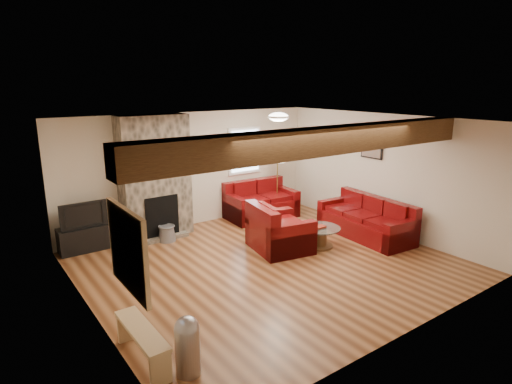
% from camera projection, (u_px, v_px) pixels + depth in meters
% --- Properties ---
extents(room, '(8.00, 8.00, 8.00)m').
position_uv_depth(room, '(269.00, 195.00, 7.25)').
color(room, '#5D3218').
rests_on(room, ground).
extents(floor, '(6.00, 6.00, 0.00)m').
position_uv_depth(floor, '(269.00, 263.00, 7.56)').
color(floor, '#5D3218').
rests_on(floor, ground).
extents(oak_beam, '(6.00, 0.36, 0.38)m').
position_uv_depth(oak_beam, '(324.00, 141.00, 6.00)').
color(oak_beam, '#362010').
rests_on(oak_beam, room).
extents(chimney_breast, '(1.40, 0.67, 2.50)m').
position_uv_depth(chimney_breast, '(155.00, 179.00, 8.65)').
color(chimney_breast, '#353129').
rests_on(chimney_breast, floor).
extents(back_window, '(0.90, 0.08, 1.10)m').
position_uv_depth(back_window, '(245.00, 151.00, 10.07)').
color(back_window, white).
rests_on(back_window, room).
extents(hatch_window, '(0.08, 1.00, 0.90)m').
position_uv_depth(hatch_window, '(129.00, 250.00, 4.34)').
color(hatch_window, tan).
rests_on(hatch_window, room).
extents(ceiling_dome, '(0.40, 0.40, 0.18)m').
position_uv_depth(ceiling_dome, '(278.00, 118.00, 8.17)').
color(ceiling_dome, '#F0E4CC').
rests_on(ceiling_dome, room).
extents(artwork_back, '(0.42, 0.06, 0.52)m').
position_uv_depth(artwork_back, '(199.00, 149.00, 9.35)').
color(artwork_back, black).
rests_on(artwork_back, room).
extents(artwork_right, '(0.06, 0.55, 0.42)m').
position_uv_depth(artwork_right, '(372.00, 149.00, 9.04)').
color(artwork_right, black).
rests_on(artwork_right, room).
extents(sofa_three, '(1.03, 2.13, 0.80)m').
position_uv_depth(sofa_three, '(365.00, 217.00, 8.83)').
color(sofa_three, '#480905').
rests_on(sofa_three, floor).
extents(loveseat, '(1.67, 1.03, 0.86)m').
position_uv_depth(loveseat, '(261.00, 200.00, 10.05)').
color(loveseat, '#480905').
rests_on(loveseat, floor).
extents(armchair_red, '(1.16, 1.26, 0.89)m').
position_uv_depth(armchair_red, '(280.00, 227.00, 8.11)').
color(armchair_red, '#480905').
rests_on(armchair_red, floor).
extents(coffee_table, '(0.81, 0.81, 0.42)m').
position_uv_depth(coffee_table, '(319.00, 237.00, 8.29)').
color(coffee_table, '#442B15').
rests_on(coffee_table, floor).
extents(tv_cabinet, '(0.95, 0.38, 0.48)m').
position_uv_depth(tv_cabinet, '(85.00, 238.00, 8.10)').
color(tv_cabinet, black).
rests_on(tv_cabinet, floor).
extents(television, '(0.85, 0.11, 0.49)m').
position_uv_depth(television, '(83.00, 214.00, 7.98)').
color(television, black).
rests_on(television, tv_cabinet).
extents(floor_lamp, '(0.40, 0.40, 1.57)m').
position_uv_depth(floor_lamp, '(278.00, 160.00, 10.09)').
color(floor_lamp, '#A79145').
rests_on(floor_lamp, floor).
extents(pine_bench, '(0.26, 1.09, 0.41)m').
position_uv_depth(pine_bench, '(143.00, 345.00, 4.86)').
color(pine_bench, tan).
rests_on(pine_bench, floor).
extents(pedal_bin, '(0.33, 0.33, 0.69)m').
position_uv_depth(pedal_bin, '(188.00, 346.00, 4.62)').
color(pedal_bin, '#98989D').
rests_on(pedal_bin, floor).
extents(coal_bucket, '(0.35, 0.35, 0.33)m').
position_uv_depth(coal_bucket, '(167.00, 233.00, 8.61)').
color(coal_bucket, slate).
rests_on(coal_bucket, floor).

